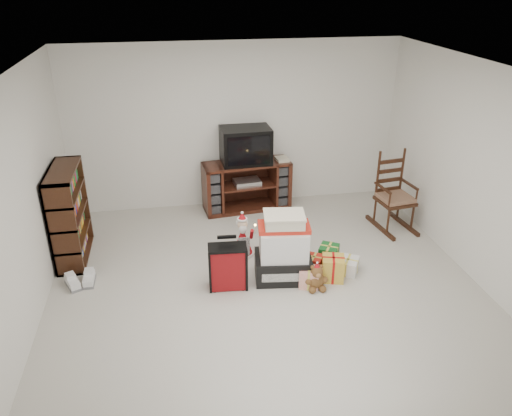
# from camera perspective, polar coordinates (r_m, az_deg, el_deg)

# --- Properties ---
(room) EXTENTS (5.01, 5.01, 2.51)m
(room) POSITION_cam_1_polar(r_m,az_deg,el_deg) (5.31, 1.37, 1.83)
(room) COLOR beige
(room) RESTS_ON ground
(tv_stand) EXTENTS (1.36, 0.61, 0.76)m
(tv_stand) POSITION_cam_1_polar(r_m,az_deg,el_deg) (7.69, -1.08, 2.57)
(tv_stand) COLOR #461C14
(tv_stand) RESTS_ON floor
(bookshelf) EXTENTS (0.33, 0.99, 1.21)m
(bookshelf) POSITION_cam_1_polar(r_m,az_deg,el_deg) (6.71, -20.53, -0.86)
(bookshelf) COLOR #331A0E
(bookshelf) RESTS_ON floor
(rocking_chair) EXTENTS (0.57, 0.83, 1.16)m
(rocking_chair) POSITION_cam_1_polar(r_m,az_deg,el_deg) (7.40, 15.40, 0.80)
(rocking_chair) COLOR #331A0E
(rocking_chair) RESTS_ON floor
(gift_pile) EXTENTS (0.72, 0.56, 0.84)m
(gift_pile) POSITION_cam_1_polar(r_m,az_deg,el_deg) (5.95, 3.14, -4.93)
(gift_pile) COLOR black
(gift_pile) RESTS_ON floor
(red_suitcase) EXTENTS (0.43, 0.25, 0.64)m
(red_suitcase) POSITION_cam_1_polar(r_m,az_deg,el_deg) (5.83, -3.23, -6.72)
(red_suitcase) COLOR maroon
(red_suitcase) RESTS_ON floor
(stocking) EXTENTS (0.28, 0.18, 0.57)m
(stocking) POSITION_cam_1_polar(r_m,az_deg,el_deg) (5.97, 2.10, -5.75)
(stocking) COLOR #0B6716
(stocking) RESTS_ON floor
(teddy_bear) EXTENTS (0.21, 0.19, 0.31)m
(teddy_bear) POSITION_cam_1_polar(r_m,az_deg,el_deg) (5.91, 6.87, -7.97)
(teddy_bear) COLOR brown
(teddy_bear) RESTS_ON floor
(santa_figurine) EXTENTS (0.32, 0.30, 0.65)m
(santa_figurine) POSITION_cam_1_polar(r_m,az_deg,el_deg) (6.38, 2.50, -3.89)
(santa_figurine) COLOR #A51118
(santa_figurine) RESTS_ON floor
(mrs_claus_figurine) EXTENTS (0.30, 0.29, 0.62)m
(mrs_claus_figurine) POSITION_cam_1_polar(r_m,az_deg,el_deg) (6.47, -1.55, -3.55)
(mrs_claus_figurine) COLOR #A51118
(mrs_claus_figurine) RESTS_ON floor
(sneaker_pair) EXTENTS (0.37, 0.32, 0.10)m
(sneaker_pair) POSITION_cam_1_polar(r_m,az_deg,el_deg) (6.33, -19.37, -7.88)
(sneaker_pair) COLOR white
(sneaker_pair) RESTS_ON floor
(gift_cluster) EXTENTS (0.71, 0.80, 0.24)m
(gift_cluster) POSITION_cam_1_polar(r_m,az_deg,el_deg) (6.20, 8.30, -6.53)
(gift_cluster) COLOR red
(gift_cluster) RESTS_ON floor
(crt_television) EXTENTS (0.75, 0.55, 0.54)m
(crt_television) POSITION_cam_1_polar(r_m,az_deg,el_deg) (7.48, -1.20, 7.18)
(crt_television) COLOR black
(crt_television) RESTS_ON tv_stand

